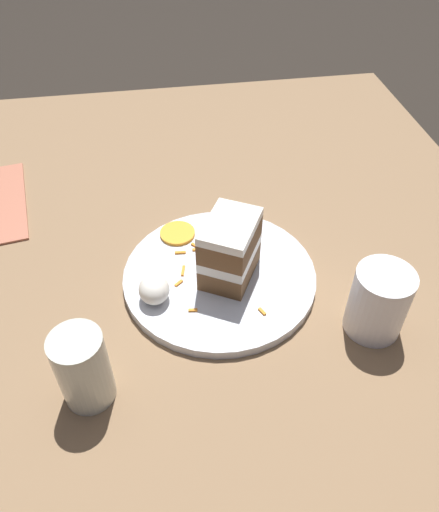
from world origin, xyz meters
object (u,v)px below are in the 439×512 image
at_px(cream_dollop, 154,289).
at_px(coffee_mug, 379,300).
at_px(cake_slice, 230,249).
at_px(drinking_glass, 84,372).
at_px(orange_garnish, 179,233).
at_px(plate, 220,276).

xyz_separation_m(cream_dollop, coffee_mug, (-0.08, -0.29, 0.02)).
xyz_separation_m(cake_slice, drinking_glass, (-0.16, 0.20, -0.02)).
xyz_separation_m(orange_garnish, coffee_mug, (-0.21, -0.24, 0.04)).
bearing_deg(cream_dollop, plate, -70.10).
relative_size(drinking_glass, coffee_mug, 1.07).
relative_size(orange_garnish, drinking_glass, 0.52).
bearing_deg(drinking_glass, plate, -48.61).
xyz_separation_m(plate, cake_slice, (-0.00, -0.01, 0.06)).
bearing_deg(coffee_mug, orange_garnish, 48.43).
bearing_deg(plate, cake_slice, -104.51).
distance_m(cream_dollop, orange_garnish, 0.14).
xyz_separation_m(plate, coffee_mug, (-0.12, -0.19, 0.05)).
distance_m(cake_slice, orange_garnish, 0.13).
bearing_deg(plate, cream_dollop, 109.90).
xyz_separation_m(cream_dollop, drinking_glass, (-0.13, 0.09, 0.01)).
distance_m(cake_slice, drinking_glass, 0.25).
distance_m(cake_slice, cream_dollop, 0.12).
distance_m(orange_garnish, drinking_glass, 0.29).
distance_m(cream_dollop, coffee_mug, 0.30).
bearing_deg(cake_slice, orange_garnish, -27.84).
distance_m(cake_slice, coffee_mug, 0.21).
relative_size(cake_slice, coffee_mug, 1.13).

